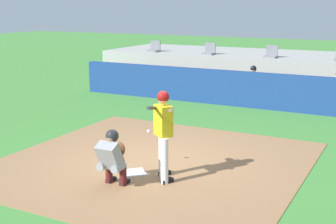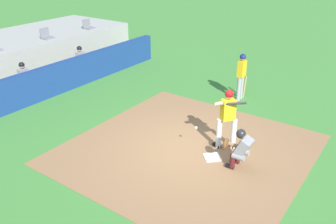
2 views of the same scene
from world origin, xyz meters
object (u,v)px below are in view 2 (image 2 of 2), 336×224
dugout_player_1 (82,60)px  catcher_crouched (239,147)px  stadium_seat_4 (88,26)px  home_plate (212,157)px  batter_at_plate (227,116)px  on_deck_batter (242,74)px  stadium_seat_3 (47,36)px  dugout_player_0 (26,78)px

dugout_player_1 → catcher_crouched: bearing=-107.6°
stadium_seat_4 → dugout_player_1: bearing=-139.6°
home_plate → stadium_seat_4: (5.20, 10.18, 1.51)m
batter_at_plate → stadium_seat_4: bearing=66.2°
catcher_crouched → batter_at_plate: bearing=45.8°
catcher_crouched → stadium_seat_4: (5.21, 10.94, 0.93)m
dugout_player_1 → stadium_seat_4: (2.39, 2.03, 0.86)m
catcher_crouched → home_plate: bearing=89.2°
batter_at_plate → on_deck_batter: bearing=18.6°
stadium_seat_3 → stadium_seat_4: size_ratio=1.00×
on_deck_batter → stadium_seat_4: bearing=83.9°
catcher_crouched → dugout_player_1: (2.82, 8.90, 0.07)m
stadium_seat_3 → stadium_seat_4: 2.60m
home_plate → stadium_seat_3: size_ratio=0.92×
catcher_crouched → on_deck_batter: bearing=24.3°
dugout_player_0 → stadium_seat_3: (2.69, 2.03, 0.86)m
batter_at_plate → home_plate: bearing=177.1°
batter_at_plate → dugout_player_0: size_ratio=1.39×
stadium_seat_4 → on_deck_batter: bearing=-96.1°
batter_at_plate → catcher_crouched: (-0.70, -0.72, -0.43)m
batter_at_plate → on_deck_batter: (3.54, 1.19, -0.02)m
home_plate → batter_at_plate: (0.69, -0.04, 1.01)m
dugout_player_1 → stadium_seat_3: stadium_seat_3 is taller
batter_at_plate → dugout_player_0: bearing=95.5°
on_deck_batter → dugout_player_0: on_deck_batter is taller
dugout_player_0 → stadium_seat_3: 3.48m
batter_at_plate → dugout_player_1: (2.12, 8.18, -0.36)m
home_plate → dugout_player_0: dugout_player_0 is taller
stadium_seat_3 → catcher_crouched: bearing=-103.4°
batter_at_plate → stadium_seat_4: stadium_seat_4 is taller
dugout_player_0 → batter_at_plate: bearing=-84.5°
catcher_crouched → on_deck_batter: on_deck_batter is taller
home_plate → on_deck_batter: (4.24, 1.16, 1.00)m
dugout_player_0 → on_deck_batter: bearing=-58.2°
dugout_player_0 → stadium_seat_4: size_ratio=2.71×
on_deck_batter → stadium_seat_4: stadium_seat_4 is taller
on_deck_batter → home_plate: bearing=-164.7°
home_plate → dugout_player_1: dugout_player_1 is taller
batter_at_plate → stadium_seat_3: 10.40m
batter_at_plate → dugout_player_1: size_ratio=1.39×
batter_at_plate → catcher_crouched: size_ratio=1.07×
on_deck_batter → dugout_player_0: bearing=121.8°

